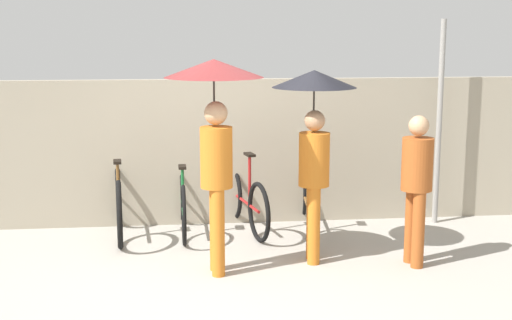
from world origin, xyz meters
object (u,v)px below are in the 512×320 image
Objects in this scene: parked_bicycle_1 at (183,202)px; pedestrian_trailing at (417,179)px; parked_bicycle_2 at (245,200)px; pedestrian_leading at (215,108)px; parked_bicycle_0 at (119,202)px; pedestrian_center at (314,117)px; parked_bicycle_3 at (306,200)px.

pedestrian_trailing reaches higher than parked_bicycle_1.
parked_bicycle_1 is 1.01× the size of parked_bicycle_2.
pedestrian_leading is at bearing 150.96° from parked_bicycle_2.
pedestrian_trailing reaches higher than parked_bicycle_2.
parked_bicycle_0 reaches higher than parked_bicycle_2.
parked_bicycle_1 is 0.86× the size of pedestrian_center.
pedestrian_trailing is (1.02, -0.31, -0.61)m from pedestrian_center.
parked_bicycle_3 is (0.76, -0.02, -0.01)m from parked_bicycle_2.
parked_bicycle_3 is at bearing 114.94° from pedestrian_trailing.
pedestrian_trailing is (2.39, -1.47, 0.54)m from parked_bicycle_1.
parked_bicycle_3 is 1.66m from pedestrian_center.
parked_bicycle_2 is at bearing 69.60° from pedestrian_leading.
parked_bicycle_0 is at bearing 91.68° from parked_bicycle_1.
parked_bicycle_0 is 1.16× the size of pedestrian_trailing.
pedestrian_trailing is (2.06, -0.05, -0.76)m from pedestrian_leading.
pedestrian_leading is at bearing -167.93° from parked_bicycle_1.
parked_bicycle_0 is 1.05× the size of parked_bicycle_1.
pedestrian_center reaches higher than parked_bicycle_2.
pedestrian_center is 1.28× the size of pedestrian_trailing.
pedestrian_center is 1.23m from pedestrian_trailing.
pedestrian_leading is 1.36× the size of pedestrian_trailing.
pedestrian_center is at bearing 178.43° from parked_bicycle_3.
pedestrian_leading reaches higher than parked_bicycle_3.
pedestrian_leading is 1.06× the size of pedestrian_center.
pedestrian_leading reaches higher than pedestrian_center.
pedestrian_center reaches higher than pedestrian_trailing.
parked_bicycle_2 is (1.51, 0.06, -0.03)m from parked_bicycle_0.
parked_bicycle_1 is at bearing 95.66° from parked_bicycle_3.
pedestrian_center is (1.04, 0.25, -0.14)m from pedestrian_leading.
parked_bicycle_1 is (0.76, 0.03, -0.03)m from parked_bicycle_0.
pedestrian_trailing reaches higher than parked_bicycle_3.
pedestrian_center is (1.37, -1.16, 1.16)m from parked_bicycle_1.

